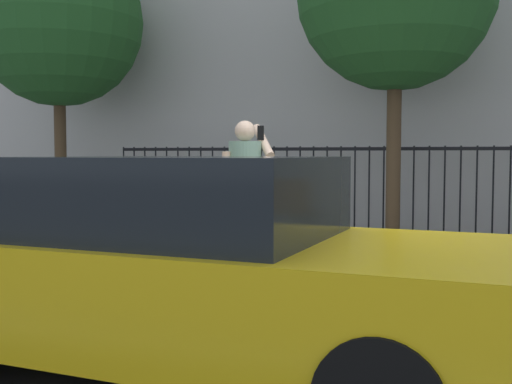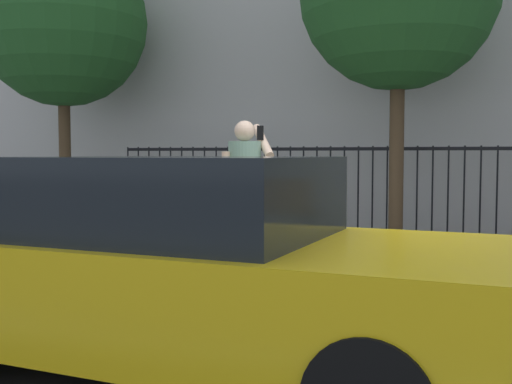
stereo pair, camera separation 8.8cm
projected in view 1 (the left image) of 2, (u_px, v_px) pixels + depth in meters
The scene contains 6 objects.
ground_plane at pixel (325, 329), 5.25m from camera, with size 60.00×60.00×0.00m, color black.
sidewalk at pixel (377, 273), 7.28m from camera, with size 28.00×4.40×0.15m, color #9E9B93.
iron_fence at pixel (421, 180), 10.64m from camera, with size 12.03×0.04×1.60m.
taxi_yellow at pixel (198, 268), 4.20m from camera, with size 4.20×1.86×1.45m.
pedestrian_on_phone at pixel (243, 188), 6.47m from camera, with size 0.70×0.67×1.66m.
street_tree_far at pixel (58, 22), 11.95m from camera, with size 3.23×3.23×5.60m.
Camera 1 is at (1.42, -5.01, 1.47)m, focal length 43.87 mm.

